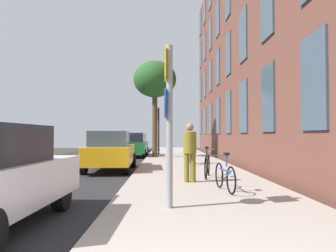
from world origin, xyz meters
name	(u,v)px	position (x,y,z in m)	size (l,w,h in m)	color
ground_plane	(117,163)	(-2.40, 15.00, 0.00)	(41.80, 41.80, 0.00)	#332D28
road_asphalt	(76,163)	(-4.50, 15.00, 0.01)	(7.00, 38.00, 0.01)	#232326
sidewalk	(183,162)	(1.10, 15.00, 0.06)	(4.20, 38.00, 0.12)	#9E9389
building_facade	(233,37)	(3.69, 14.50, 6.55)	(0.56, 27.00, 13.06)	brown
sign_post	(168,112)	(0.17, 4.04, 1.90)	(0.16, 0.60, 3.03)	gray
traffic_light	(157,122)	(-0.39, 21.25, 2.43)	(0.43, 0.24, 3.36)	black
tree_near	(155,80)	(-0.47, 18.02, 4.92)	(2.68, 2.68, 6.01)	#4C3823
bicycle_0	(225,176)	(1.56, 5.80, 0.48)	(0.42, 1.59, 0.93)	black
bicycle_1	(207,165)	(1.48, 8.34, 0.51)	(0.52, 1.69, 0.99)	black
bicycle_2	(191,156)	(1.38, 13.09, 0.51)	(0.42, 1.73, 0.99)	black
pedestrian_0	(190,148)	(0.84, 7.30, 1.08)	(0.50, 0.50, 1.69)	olive
pedestrian_1	(192,145)	(1.44, 13.24, 0.99)	(0.45, 0.45, 1.53)	#4C4742
car_1	(111,150)	(-2.09, 11.28, 0.84)	(1.92, 4.28, 1.62)	orange
car_2	(132,145)	(-2.02, 19.61, 0.84)	(1.96, 4.08, 1.62)	#19662D
car_3	(137,142)	(-2.40, 27.94, 0.84)	(1.91, 4.47, 1.62)	silver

